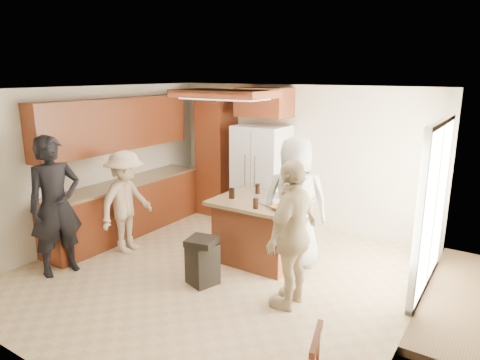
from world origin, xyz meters
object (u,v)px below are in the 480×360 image
Objects in this scene: person_front_left at (56,206)px; person_behind_right at (295,203)px; kitchen_island at (259,230)px; person_counter at (126,202)px; person_side_right at (292,235)px; refrigerator at (261,175)px; person_behind_left at (296,202)px; trash_bin at (202,261)px.

person_behind_right is (2.61, 1.95, -0.02)m from person_front_left.
person_front_left is 1.50× the size of kitchen_island.
person_front_left reaches higher than person_counter.
person_side_right reaches higher than kitchen_island.
refrigerator reaches higher than person_counter.
person_behind_right is 2.56m from person_counter.
person_side_right is 1.12× the size of person_counter.
person_side_right is 2.88m from refrigerator.
person_front_left is 2.83m from kitchen_island.
person_side_right is at bearing -41.99° from kitchen_island.
person_behind_left is 0.79m from kitchen_island.
person_behind_right is 0.70m from kitchen_island.
person_behind_right is 2.98× the size of trash_bin.
person_counter is at bearing 13.61° from person_behind_left.
kitchen_island is 1.06m from trash_bin.
kitchen_island is at bearing 76.02° from trash_bin.
trash_bin is at bearing 23.65° from person_behind_right.
person_counter is 1.24× the size of kitchen_island.
trash_bin is (1.63, -0.22, -0.47)m from person_counter.
refrigerator is at bearing -77.54° from person_behind_right.
person_behind_left is 1.71m from person_side_right.
person_behind_left is at bearing -60.39° from person_counter.
kitchen_island is at bearing -60.38° from refrigerator.
person_front_left is at bearing 3.90° from person_behind_right.
person_behind_left reaches higher than trash_bin.
person_behind_right reaches higher than person_behind_left.
person_front_left is at bearing -111.86° from refrigerator.
person_front_left is 3.45m from person_behind_left.
person_behind_right is 1.06× the size of person_side_right.
person_front_left reaches higher than person_behind_left.
refrigerator is (-1.05, 0.73, 0.13)m from person_behind_left.
refrigerator is at bearing -31.26° from person_counter.
person_counter is at bearing 2.43° from person_front_left.
person_behind_right is at bearing -74.25° from person_counter.
person_front_left is 3.05× the size of trash_bin.
trash_bin is (1.86, 0.81, -0.64)m from person_front_left.
person_counter is (-2.12, -1.49, 0.02)m from person_behind_left.
person_behind_left is at bearing -34.83° from refrigerator.
kitchen_island is at bearing -18.99° from person_behind_right.
person_counter is (-2.38, -0.93, -0.15)m from person_behind_right.
person_behind_left is 0.65m from person_behind_right.
person_side_right is 1.34m from trash_bin.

